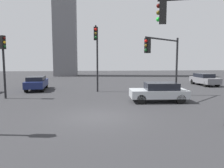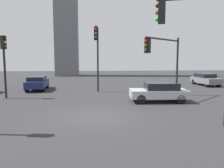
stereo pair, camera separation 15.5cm
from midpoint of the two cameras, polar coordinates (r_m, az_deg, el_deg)
The scene contains 8 objects.
ground_plane at distance 11.62m, azimuth -3.64°, elevation -8.49°, with size 92.06×92.06×0.00m, color #2D2D30.
traffic_light_0 at distance 17.00m, azimuth 13.41°, elevation 7.72°, with size 3.53×3.10×4.73m.
traffic_light_1 at distance 10.69m, azimuth 21.45°, elevation 12.29°, with size 3.13×1.17×5.82m.
traffic_light_3 at distance 18.55m, azimuth -25.95°, elevation 6.84°, with size 0.49×0.44×4.75m.
traffic_light_4 at distance 18.90m, azimuth -3.66°, elevation 9.72°, with size 0.43×3.24×5.78m.
car_0 at distance 15.81m, azimuth 12.41°, elevation -1.97°, with size 4.03×2.00×1.36m.
car_3 at distance 27.47m, azimuth 23.23°, elevation 1.16°, with size 1.86×4.13×1.35m.
car_4 at distance 22.66m, azimuth -18.58°, elevation 0.36°, with size 2.03×4.39×1.34m.
Camera 2 is at (-0.15, -11.23, 2.99)m, focal length 35.28 mm.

